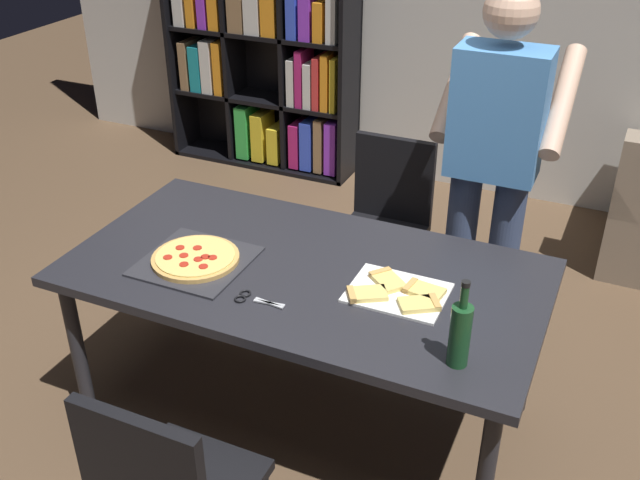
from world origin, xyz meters
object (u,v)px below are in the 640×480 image
bookshelf (263,37)px  person_serving_pizza (493,162)px  kitchen_scissors (252,299)px  pepperoni_pizza_on_tray (196,259)px  chair_far_side (386,215)px  dining_table (305,282)px  wine_bottle (460,333)px

bookshelf → person_serving_pizza: bookshelf is taller
kitchen_scissors → pepperoni_pizza_on_tray: bearing=157.3°
chair_far_side → bookshelf: 2.05m
person_serving_pizza → dining_table: bearing=-125.7°
dining_table → kitchen_scissors: kitchen_scissors is taller
chair_far_side → wine_bottle: (0.70, -1.30, 0.36)m
chair_far_side → pepperoni_pizza_on_tray: bearing=-110.4°
pepperoni_pizza_on_tray → kitchen_scissors: 0.36m
dining_table → wine_bottle: size_ratio=5.92×
wine_bottle → bookshelf: bearing=128.5°
pepperoni_pizza_on_tray → kitchen_scissors: size_ratio=2.13×
wine_bottle → kitchen_scissors: size_ratio=1.64×
pepperoni_pizza_on_tray → kitchen_scissors: pepperoni_pizza_on_tray is taller
dining_table → bookshelf: size_ratio=0.96×
person_serving_pizza → wine_bottle: 1.10m
dining_table → chair_far_side: (0.00, 0.98, -0.17)m
kitchen_scissors → bookshelf: bearing=117.2°
dining_table → bookshelf: 2.79m
person_serving_pizza → pepperoni_pizza_on_tray: person_serving_pizza is taller
wine_bottle → kitchen_scissors: 0.79m
bookshelf → person_serving_pizza: size_ratio=1.11×
pepperoni_pizza_on_tray → kitchen_scissors: bearing=-22.7°
dining_table → kitchen_scissors: size_ratio=9.72×
chair_far_side → kitchen_scissors: 1.28m
kitchen_scissors → wine_bottle: bearing=-3.2°
wine_bottle → chair_far_side: bearing=118.3°
dining_table → pepperoni_pizza_on_tray: (-0.41, -0.14, 0.08)m
chair_far_side → person_serving_pizza: person_serving_pizza is taller
dining_table → person_serving_pizza: size_ratio=1.07×
wine_bottle → person_serving_pizza: bearing=98.1°
person_serving_pizza → wine_bottle: bearing=-81.9°
bookshelf → person_serving_pizza: (1.99, -1.61, 0.05)m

